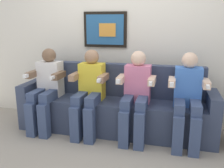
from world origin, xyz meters
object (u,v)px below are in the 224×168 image
at_px(couch, 115,109).
at_px(person_leftmost, 47,87).
at_px(person_right_center, 136,93).
at_px(person_left_center, 89,89).
at_px(person_rightmost, 188,96).

height_order(couch, person_leftmost, person_leftmost).
bearing_deg(couch, person_right_center, -28.90).
distance_m(person_left_center, person_rightmost, 1.23).
xyz_separation_m(couch, person_leftmost, (-0.92, -0.17, 0.29)).
xyz_separation_m(person_leftmost, person_rightmost, (1.84, 0.00, 0.00)).
bearing_deg(person_right_center, person_left_center, 179.96).
bearing_deg(person_left_center, person_leftmost, -179.96).
xyz_separation_m(person_leftmost, person_left_center, (0.61, 0.00, -0.00)).
bearing_deg(person_right_center, person_leftmost, 180.00).
distance_m(person_leftmost, person_right_center, 1.23).
height_order(person_leftmost, person_right_center, same).
relative_size(person_left_center, person_right_center, 1.00).
bearing_deg(person_left_center, couch, 28.87).
height_order(couch, person_rightmost, person_rightmost).
xyz_separation_m(couch, person_right_center, (0.31, -0.17, 0.29)).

